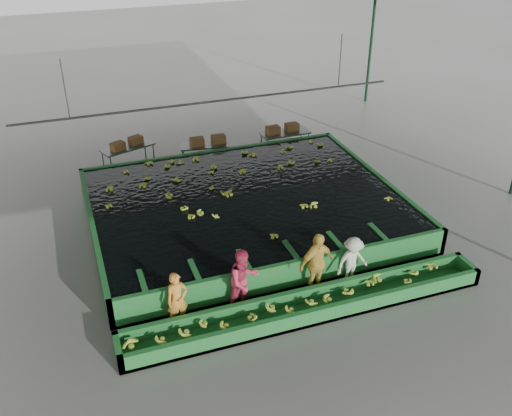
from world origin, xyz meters
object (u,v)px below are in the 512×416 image
object	(u,v)px
worker_c	(316,264)
packing_table_left	(129,157)
sorting_trough	(309,306)
box_stack_left	(127,146)
flotation_tank	(246,208)
packing_table_right	(285,142)
box_stack_right	(282,132)
worker_a	(177,300)
box_stack_mid	(208,144)
worker_b	(244,281)
packing_table_mid	(205,155)
worker_d	(352,261)

from	to	relation	value
worker_c	packing_table_left	xyz separation A→B (m)	(-3.58, 9.66, -0.48)
sorting_trough	box_stack_left	bearing A→B (deg)	106.26
worker_c	box_stack_left	distance (m)	10.28
flotation_tank	sorting_trough	xyz separation A→B (m)	(0.00, -5.10, -0.20)
flotation_tank	packing_table_right	world-z (taller)	packing_table_right
packing_table_left	box_stack_right	size ratio (longest dim) A/B	1.46
worker_c	packing_table_left	bearing A→B (deg)	97.24
worker_a	box_stack_left	xyz separation A→B (m)	(0.25, 9.64, 0.16)
box_stack_mid	worker_a	bearing A→B (deg)	-110.28
worker_a	packing_table_right	xyz separation A→B (m)	(6.59, 8.92, -0.31)
worker_a	worker_b	xyz separation A→B (m)	(1.76, 0.00, 0.14)
packing_table_mid	box_stack_left	size ratio (longest dim) A/B	1.44
packing_table_mid	box_stack_left	distance (m)	3.04
worker_b	box_stack_left	distance (m)	9.75
worker_c	box_stack_left	size ratio (longest dim) A/B	1.41
sorting_trough	packing_table_right	xyz separation A→B (m)	(3.30, 9.72, 0.21)
packing_table_mid	box_stack_right	bearing A→B (deg)	1.20
packing_table_left	box_stack_mid	size ratio (longest dim) A/B	1.44
worker_a	box_stack_mid	bearing A→B (deg)	60.98
flotation_tank	worker_b	bearing A→B (deg)	-109.58
worker_c	sorting_trough	bearing A→B (deg)	-137.21
packing_table_right	box_stack_mid	bearing A→B (deg)	-179.93
worker_b	packing_table_mid	world-z (taller)	worker_b
sorting_trough	packing_table_right	world-z (taller)	packing_table_right
flotation_tank	sorting_trough	world-z (taller)	flotation_tank
flotation_tank	worker_c	size ratio (longest dim) A/B	5.32
worker_c	packing_table_mid	world-z (taller)	worker_c
worker_c	packing_table_mid	bearing A→B (deg)	81.24
packing_table_mid	box_stack_right	world-z (taller)	box_stack_right
flotation_tank	box_stack_right	distance (m)	5.70
sorting_trough	packing_table_right	bearing A→B (deg)	71.25
packing_table_right	box_stack_right	world-z (taller)	box_stack_right
packing_table_left	packing_table_mid	size ratio (longest dim) A/B	1.06
flotation_tank	packing_table_right	xyz separation A→B (m)	(3.30, 4.62, 0.01)
worker_b	worker_d	distance (m)	3.18
worker_a	packing_table_right	world-z (taller)	worker_a
box_stack_left	packing_table_left	bearing A→B (deg)	78.53
sorting_trough	packing_table_right	distance (m)	10.27
sorting_trough	box_stack_mid	size ratio (longest dim) A/B	7.07
flotation_tank	box_stack_left	size ratio (longest dim) A/B	7.48
box_stack_mid	box_stack_right	bearing A→B (deg)	1.22
sorting_trough	box_stack_right	distance (m)	10.32
sorting_trough	worker_d	world-z (taller)	worker_d
packing_table_left	packing_table_right	bearing A→B (deg)	-6.63
packing_table_mid	box_stack_mid	distance (m)	0.46
worker_a	box_stack_mid	distance (m)	9.51
packing_table_right	box_stack_right	xyz separation A→B (m)	(-0.10, 0.06, 0.46)
worker_c	packing_table_right	xyz separation A→B (m)	(2.76, 8.92, -0.48)
sorting_trough	worker_d	size ratio (longest dim) A/B	6.61
box_stack_left	box_stack_right	size ratio (longest dim) A/B	0.96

